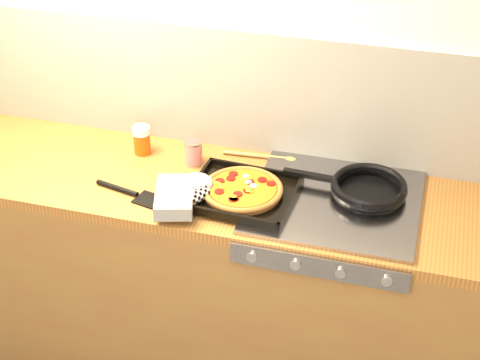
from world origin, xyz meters
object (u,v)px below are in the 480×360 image
(tomato_can, at_px, (193,153))
(juice_glass, at_px, (142,140))
(pizza_on_tray, at_px, (224,191))
(frying_pan, at_px, (367,188))

(tomato_can, bearing_deg, juice_glass, 173.97)
(pizza_on_tray, height_order, tomato_can, tomato_can)
(tomato_can, xyz_separation_m, juice_glass, (-0.22, 0.02, 0.01))
(pizza_on_tray, distance_m, tomato_can, 0.28)
(frying_pan, relative_size, juice_glass, 3.99)
(frying_pan, bearing_deg, juice_glass, 175.38)
(pizza_on_tray, height_order, frying_pan, pizza_on_tray)
(tomato_can, distance_m, juice_glass, 0.22)
(juice_glass, bearing_deg, tomato_can, -6.03)
(pizza_on_tray, xyz_separation_m, tomato_can, (-0.19, 0.21, 0.01))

